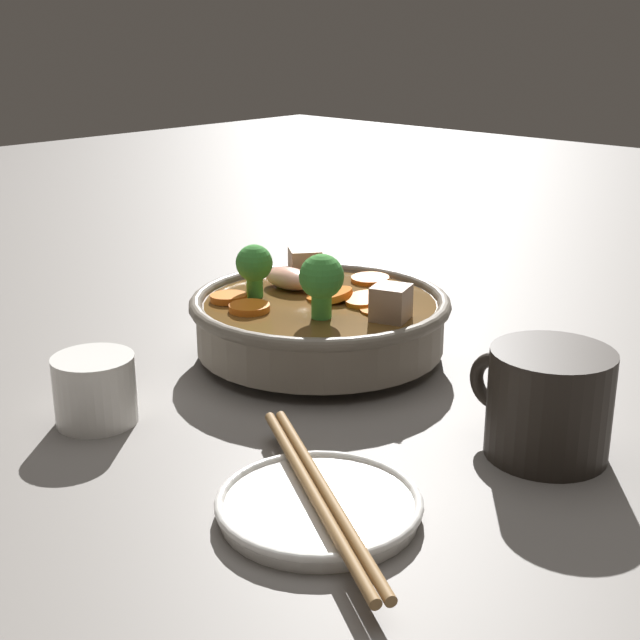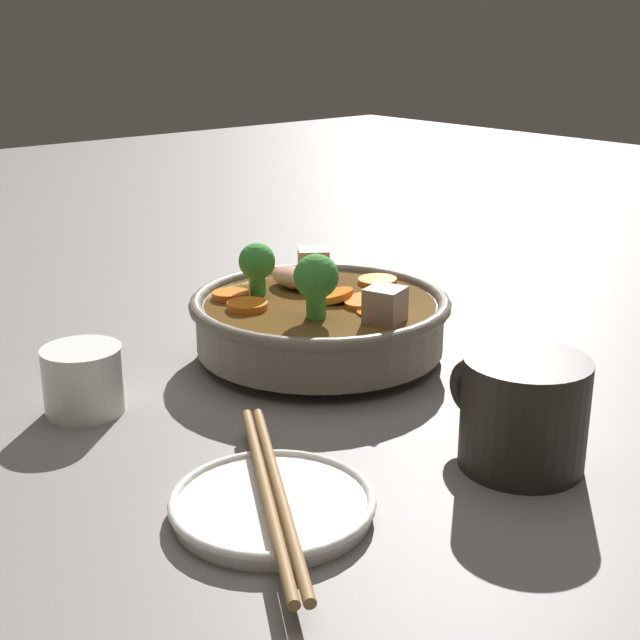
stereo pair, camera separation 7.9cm
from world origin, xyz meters
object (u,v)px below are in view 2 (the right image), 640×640
at_px(tea_cup, 83,379).
at_px(chopsticks_pair, 272,491).
at_px(stirfry_bowl, 319,317).
at_px(side_saucer, 273,504).
at_px(dark_mug, 522,412).

height_order(tea_cup, chopsticks_pair, tea_cup).
relative_size(stirfry_bowl, tea_cup, 3.76).
distance_m(side_saucer, dark_mug, 0.18).
bearing_deg(side_saucer, dark_mug, -108.98).
xyz_separation_m(side_saucer, tea_cup, (0.21, 0.02, 0.02)).
height_order(dark_mug, chopsticks_pair, dark_mug).
relative_size(tea_cup, chopsticks_pair, 0.30).
relative_size(stirfry_bowl, side_saucer, 1.80).
bearing_deg(tea_cup, dark_mug, -145.84).
relative_size(dark_mug, chopsticks_pair, 0.53).
xyz_separation_m(stirfry_bowl, dark_mug, (-0.24, 0.03, 0.00)).
xyz_separation_m(side_saucer, dark_mug, (-0.06, -0.17, 0.03)).
bearing_deg(stirfry_bowl, tea_cup, 82.23).
height_order(stirfry_bowl, tea_cup, stirfry_bowl).
xyz_separation_m(stirfry_bowl, tea_cup, (0.03, 0.21, -0.01)).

